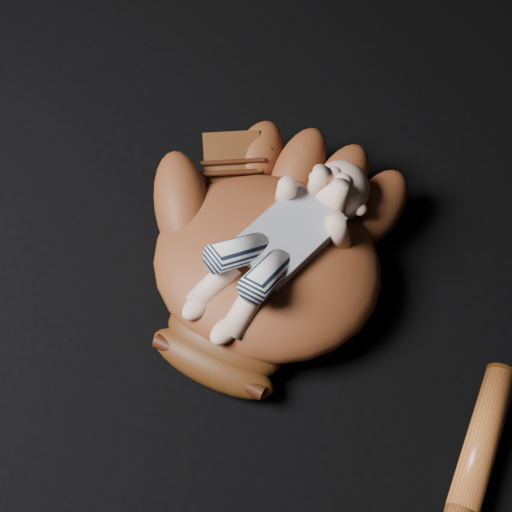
% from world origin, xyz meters
% --- Properties ---
extents(baseball_glove, '(0.49, 0.54, 0.16)m').
position_xyz_m(baseball_glove, '(-0.17, 0.17, 0.08)').
color(baseball_glove, '#5D2813').
rests_on(baseball_glove, ground).
extents(newborn_baby, '(0.22, 0.37, 0.14)m').
position_xyz_m(newborn_baby, '(-0.16, 0.16, 0.13)').
color(newborn_baby, '#E4B093').
rests_on(newborn_baby, baseball_glove).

